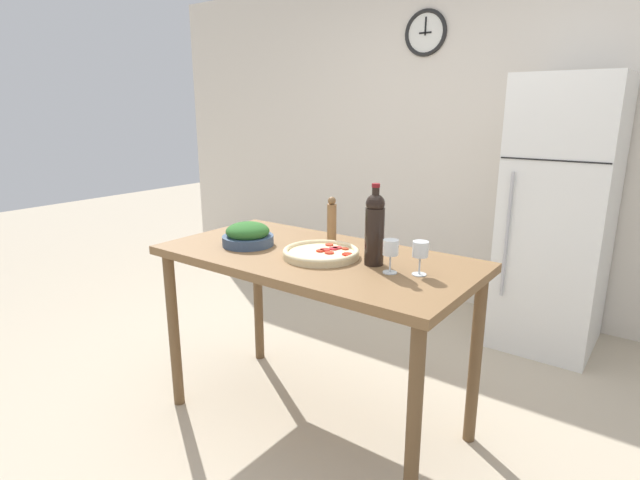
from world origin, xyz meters
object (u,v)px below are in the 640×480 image
Objects in this scene: refrigerator at (558,216)px; pepper_mill at (332,221)px; wine_bottle at (375,227)px; salad_bowl at (248,235)px; homemade_pizza at (321,253)px; wine_glass_far at (420,251)px; wine_glass_near at (391,249)px.

refrigerator is 1.64m from pepper_mill.
wine_bottle is at bearing -104.21° from refrigerator.
salad_bowl reaches higher than homemade_pizza.
salad_bowl is at bearing -121.89° from refrigerator.
pepper_mill is 0.26m from homemade_pizza.
refrigerator is 12.33× the size of wine_glass_far.
homemade_pizza is at bearing -111.65° from refrigerator.
pepper_mill is 0.93× the size of salad_bowl.
homemade_pizza is at bearing 177.68° from wine_glass_near.
salad_bowl is at bearing -177.08° from wine_glass_near.
refrigerator is 6.88× the size of salad_bowl.
homemade_pizza is (-0.25, -0.05, -0.15)m from wine_bottle.
pepper_mill reaches higher than wine_glass_far.
homemade_pizza is at bearing -175.84° from wine_glass_far.
wine_glass_far is 0.48m from homemade_pizza.
wine_glass_near is 0.60× the size of pepper_mill.
wine_bottle reaches higher than wine_glass_far.
refrigerator reaches higher than homemade_pizza.
refrigerator is 12.33× the size of wine_glass_near.
wine_glass_near is at bearing -2.32° from homemade_pizza.
refrigerator reaches higher than pepper_mill.
wine_glass_far is (0.22, -0.01, -0.06)m from wine_bottle.
salad_bowl is at bearing -172.46° from homemade_pizza.
refrigerator is 2.03m from salad_bowl.
salad_bowl is (-0.88, -0.09, -0.05)m from wine_glass_far.
wine_bottle is 2.51× the size of wine_glass_near.
pepper_mill is (-0.35, 0.18, -0.05)m from wine_bottle.
salad_bowl is 0.72× the size of homemade_pizza.
wine_bottle is 0.29m from homemade_pizza.
wine_bottle is 1.01× the size of homemade_pizza.
pepper_mill is 0.67× the size of homemade_pizza.
refrigerator reaches higher than wine_glass_far.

